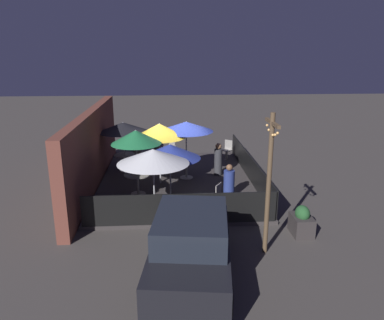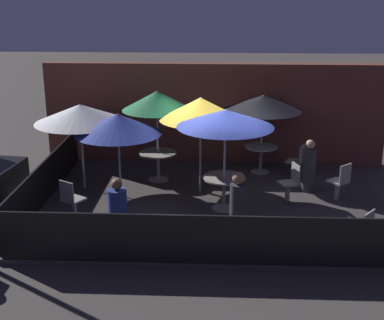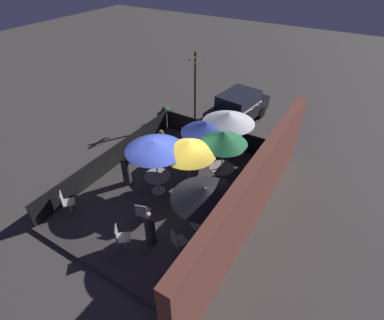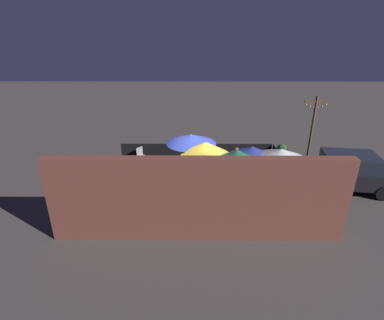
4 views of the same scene
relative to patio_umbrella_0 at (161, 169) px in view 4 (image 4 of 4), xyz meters
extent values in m
plane|color=#423D3A|center=(-1.26, -2.15, -2.03)|extent=(60.00, 60.00, 0.00)
cube|color=#383333|center=(-1.26, -2.15, -1.97)|extent=(7.94, 5.94, 0.12)
cube|color=brown|center=(-1.26, 1.04, -0.57)|extent=(9.54, 0.36, 2.91)
cube|color=black|center=(-1.26, -5.08, -1.43)|extent=(7.74, 0.05, 0.95)
cube|color=black|center=(-5.18, -2.15, -1.43)|extent=(0.05, 5.74, 0.95)
cylinder|color=#B2B2B7|center=(0.00, 0.00, -0.85)|extent=(0.05, 0.05, 2.11)
cone|color=black|center=(0.00, 0.00, 0.00)|extent=(2.05, 2.05, 0.40)
cylinder|color=#B2B2B7|center=(-2.69, -0.74, -0.74)|extent=(0.05, 0.05, 2.34)
cone|color=#1E6B3D|center=(-2.69, -0.74, 0.19)|extent=(1.75, 1.75, 0.48)
cylinder|color=#B2B2B7|center=(-1.01, -2.56, -0.76)|extent=(0.05, 0.05, 2.29)
cone|color=#283893|center=(-1.01, -2.56, 0.20)|extent=(2.11, 2.11, 0.38)
cylinder|color=#B2B2B7|center=(-4.47, -1.39, -0.85)|extent=(0.05, 0.05, 2.12)
cone|color=silver|center=(-4.47, -1.39, -0.01)|extent=(2.19, 2.19, 0.44)
cylinder|color=#B2B2B7|center=(-3.47, -1.90, -0.90)|extent=(0.05, 0.05, 2.02)
cone|color=#283893|center=(-3.47, -1.90, -0.13)|extent=(2.03, 2.03, 0.47)
cylinder|color=#B2B2B7|center=(-1.58, -1.52, -0.74)|extent=(0.05, 0.05, 2.34)
cone|color=gold|center=(-1.58, -1.52, 0.17)|extent=(1.95, 1.95, 0.52)
cylinder|color=#9E998E|center=(0.00, 0.00, -1.90)|extent=(0.49, 0.49, 0.02)
cylinder|color=#9E998E|center=(0.00, 0.00, -1.56)|extent=(0.08, 0.08, 0.70)
cylinder|color=#9E998E|center=(0.00, 0.00, -1.19)|extent=(0.89, 0.89, 0.04)
cylinder|color=#9E998E|center=(-2.69, -0.74, -1.90)|extent=(0.53, 0.53, 0.02)
cylinder|color=#9E998E|center=(-2.69, -0.74, -1.55)|extent=(0.08, 0.08, 0.72)
cylinder|color=#9E998E|center=(-2.69, -0.74, -1.17)|extent=(0.96, 0.96, 0.04)
cylinder|color=#9E998E|center=(-1.01, -2.56, -1.90)|extent=(0.53, 0.53, 0.02)
cylinder|color=#9E998E|center=(-1.01, -2.56, -1.54)|extent=(0.08, 0.08, 0.73)
cylinder|color=#9E998E|center=(-1.01, -2.56, -1.16)|extent=(0.96, 0.96, 0.04)
cube|color=gray|center=(1.66, -1.90, -1.69)|extent=(0.11, 0.11, 0.44)
cube|color=gray|center=(1.66, -1.90, -1.44)|extent=(0.56, 0.56, 0.04)
cube|color=gray|center=(1.78, -2.04, -1.20)|extent=(0.32, 0.29, 0.44)
cube|color=gray|center=(-4.24, -3.25, -1.69)|extent=(0.11, 0.11, 0.43)
cube|color=gray|center=(-4.24, -3.25, -1.46)|extent=(0.55, 0.55, 0.04)
cube|color=gray|center=(-4.34, -3.41, -1.22)|extent=(0.36, 0.24, 0.44)
cube|color=gray|center=(0.48, -2.05, -1.69)|extent=(0.10, 0.10, 0.43)
cube|color=gray|center=(0.48, -2.05, -1.46)|extent=(0.51, 0.51, 0.04)
cube|color=gray|center=(0.65, -1.99, -1.22)|extent=(0.16, 0.39, 0.44)
cube|color=gray|center=(0.86, -0.37, -1.70)|extent=(0.11, 0.11, 0.42)
cube|color=gray|center=(0.86, -0.37, -1.47)|extent=(0.53, 0.53, 0.04)
cube|color=gray|center=(1.02, -0.44, -1.23)|extent=(0.18, 0.38, 0.44)
cube|color=gray|center=(1.47, -4.57, -1.69)|extent=(0.11, 0.11, 0.43)
cube|color=gray|center=(1.47, -4.57, -1.46)|extent=(0.56, 0.56, 0.04)
cube|color=gray|center=(1.61, -4.69, -1.22)|extent=(0.28, 0.33, 0.44)
cylinder|color=navy|center=(-3.16, -3.94, -1.43)|extent=(0.47, 0.47, 0.96)
sphere|color=brown|center=(-3.16, -3.94, -0.83)|extent=(0.23, 0.23, 0.23)
cylinder|color=#333338|center=(-0.75, -3.88, -1.36)|extent=(0.39, 0.39, 1.10)
sphere|color=#9E704C|center=(-0.75, -3.88, -0.68)|extent=(0.25, 0.25, 0.25)
cylinder|color=#333338|center=(1.06, -1.33, -1.37)|extent=(0.45, 0.45, 1.07)
sphere|color=tan|center=(1.06, -1.33, -0.72)|extent=(0.23, 0.23, 0.23)
cube|color=#332D2D|center=(-5.83, -5.61, -1.75)|extent=(0.78, 0.55, 0.56)
ellipsoid|color=#235128|center=(-5.83, -5.61, -1.38)|extent=(0.51, 0.41, 0.46)
cylinder|color=brown|center=(-6.73, -4.32, -0.19)|extent=(0.12, 0.12, 3.68)
cube|color=brown|center=(-6.73, -4.32, 1.40)|extent=(1.10, 0.08, 0.08)
sphere|color=#F4B260|center=(-7.19, -4.32, 1.25)|extent=(0.07, 0.07, 0.07)
sphere|color=#F4B260|center=(-7.00, -4.32, 1.17)|extent=(0.07, 0.07, 0.07)
sphere|color=#F4B260|center=(-6.82, -4.32, 1.13)|extent=(0.07, 0.07, 0.07)
sphere|color=#F4B260|center=(-6.64, -4.32, 1.13)|extent=(0.07, 0.07, 0.07)
sphere|color=#F4B260|center=(-6.45, -4.32, 1.17)|extent=(0.07, 0.07, 0.07)
sphere|color=#F4B260|center=(-6.27, -4.32, 1.25)|extent=(0.07, 0.07, 0.07)
cube|color=black|center=(-7.76, -2.32, -1.36)|extent=(4.08, 2.18, 0.70)
cube|color=#1E232D|center=(-7.76, -2.32, -0.71)|extent=(2.33, 1.82, 0.60)
cylinder|color=black|center=(-6.46, -1.67, -1.71)|extent=(0.66, 0.26, 0.64)
cylinder|color=black|center=(-6.66, -3.28, -1.71)|extent=(0.66, 0.26, 0.64)
cylinder|color=black|center=(-8.86, -1.37, -1.71)|extent=(0.66, 0.26, 0.64)
cylinder|color=black|center=(-9.06, -2.97, -1.71)|extent=(0.66, 0.26, 0.64)
camera|label=1|loc=(-15.32, -1.84, 3.06)|focal=35.00mm
camera|label=2|loc=(-1.21, -13.74, 2.91)|focal=50.00mm
camera|label=3|loc=(5.65, 2.96, 5.91)|focal=28.00mm
camera|label=4|loc=(-1.10, 9.27, 4.39)|focal=28.00mm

